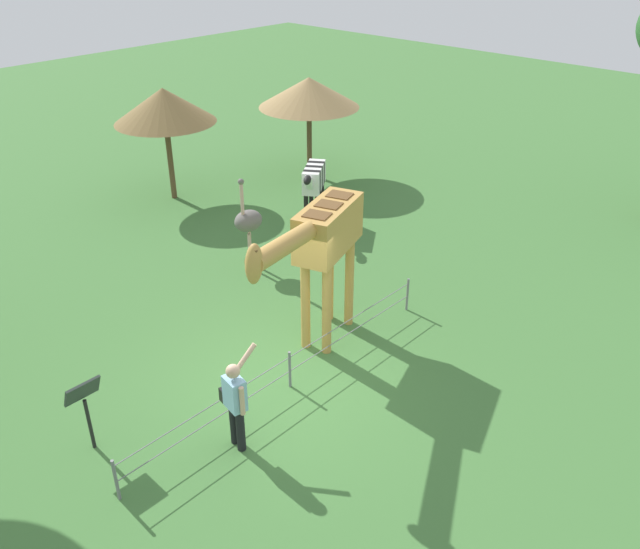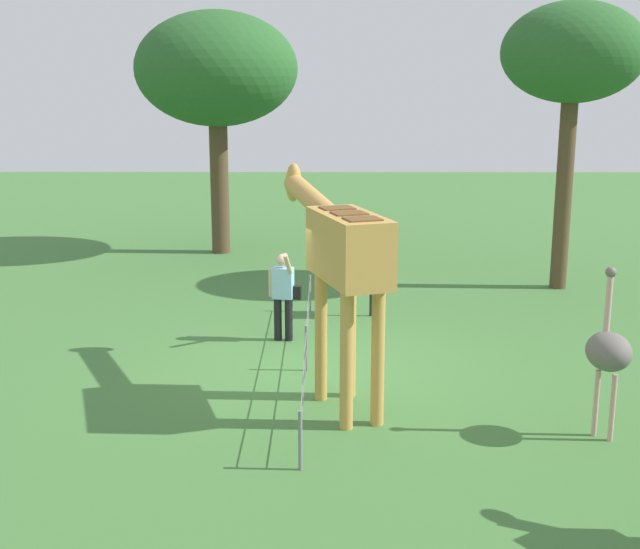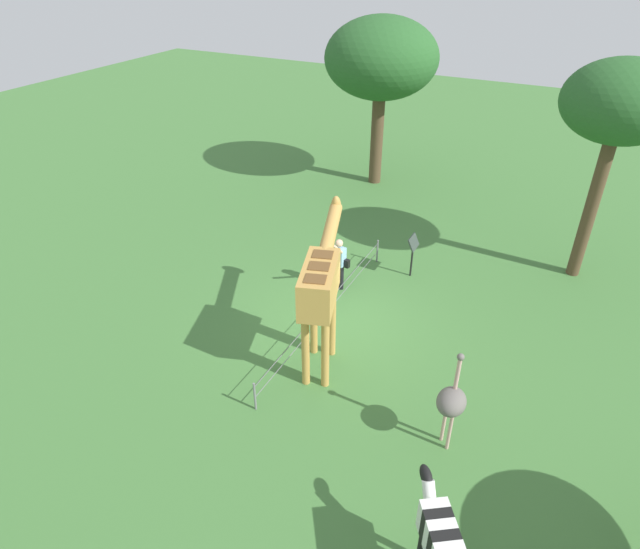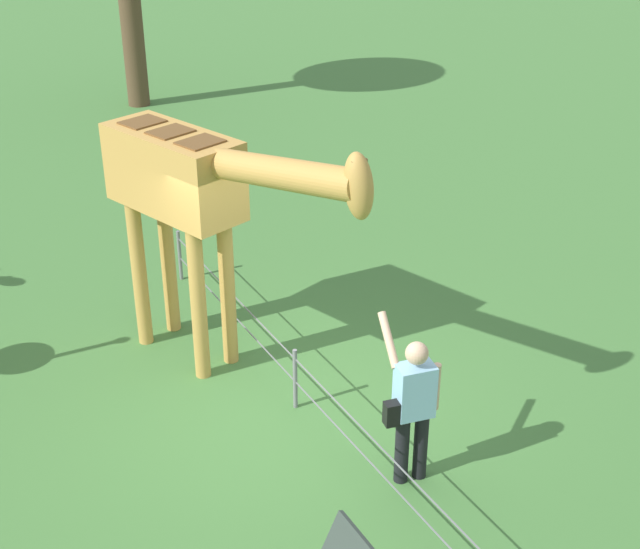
% 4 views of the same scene
% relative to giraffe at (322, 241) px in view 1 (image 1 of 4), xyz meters
% --- Properties ---
extents(ground_plane, '(60.00, 60.00, 0.00)m').
position_rel_giraffe_xyz_m(ground_plane, '(1.39, 0.36, -2.21)').
color(ground_plane, '#427538').
extents(giraffe, '(3.70, 1.61, 3.25)m').
position_rel_giraffe_xyz_m(giraffe, '(0.00, 0.00, 0.00)').
color(giraffe, '#C69347').
rests_on(giraffe, ground_plane).
extents(visitor, '(0.70, 0.59, 1.70)m').
position_rel_giraffe_xyz_m(visitor, '(2.99, 0.96, -1.31)').
color(visitor, black).
rests_on(visitor, ground_plane).
extents(zebra, '(1.67, 1.25, 1.66)m').
position_rel_giraffe_xyz_m(zebra, '(-4.06, -4.01, -1.05)').
color(zebra, black).
rests_on(zebra, ground_plane).
extents(ostrich, '(0.70, 0.56, 2.25)m').
position_rel_giraffe_xyz_m(ostrich, '(-1.17, -3.38, -1.04)').
color(ostrich, '#CC9E93').
rests_on(ostrich, ground_plane).
extents(shade_hut_near, '(2.83, 2.83, 3.21)m').
position_rel_giraffe_xyz_m(shade_hut_near, '(-2.51, -8.20, 0.51)').
color(shade_hut_near, brown).
rests_on(shade_hut_near, ground_plane).
extents(shade_hut_far, '(3.07, 3.07, 3.07)m').
position_rel_giraffe_xyz_m(shade_hut_far, '(-6.58, -6.57, 0.40)').
color(shade_hut_far, brown).
rests_on(shade_hut_far, ground_plane).
extents(info_sign, '(0.56, 0.21, 1.32)m').
position_rel_giraffe_xyz_m(info_sign, '(4.58, -0.69, -1.26)').
color(info_sign, black).
rests_on(info_sign, ground_plane).
extents(wire_fence, '(7.05, 0.05, 0.75)m').
position_rel_giraffe_xyz_m(wire_fence, '(1.39, 0.52, -1.81)').
color(wire_fence, slate).
rests_on(wire_fence, ground_plane).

